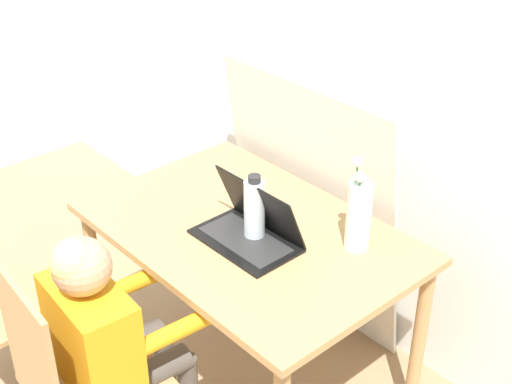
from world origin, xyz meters
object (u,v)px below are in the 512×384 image
water_bottle (254,209)px  person_seated (108,332)px  laptop (251,227)px  flower_vase (359,211)px

water_bottle → person_seated: bearing=-92.5°
laptop → water_bottle: water_bottle is taller
flower_vase → water_bottle: flower_vase is taller
flower_vase → laptop: bearing=-139.6°
laptop → water_bottle: bearing=90.5°
laptop → water_bottle: 0.07m
person_seated → flower_vase: bearing=-106.3°
person_seated → water_bottle: (0.03, 0.59, 0.22)m
person_seated → flower_vase: 0.90m
laptop → flower_vase: 0.37m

